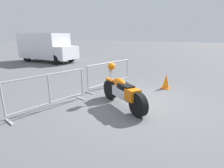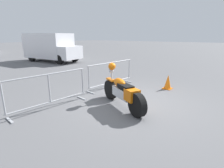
{
  "view_description": "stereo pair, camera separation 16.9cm",
  "coord_description": "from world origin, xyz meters",
  "px_view_note": "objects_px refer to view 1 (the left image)",
  "views": [
    {
      "loc": [
        -4.77,
        -2.65,
        2.12
      ],
      "look_at": [
        -0.51,
        0.51,
        0.65
      ],
      "focal_mm": 28.0,
      "sensor_mm": 36.0,
      "label": 1
    },
    {
      "loc": [
        -4.67,
        -2.79,
        2.12
      ],
      "look_at": [
        -0.51,
        0.51,
        0.65
      ],
      "focal_mm": 28.0,
      "sensor_mm": 36.0,
      "label": 2
    }
  ],
  "objects_px": {
    "delivery_van": "(46,47)",
    "traffic_cone": "(166,82)",
    "crowd_barrier_far": "(110,74)",
    "crowd_barrier_near": "(49,91)",
    "motorcycle": "(123,91)"
  },
  "relations": [
    {
      "from": "delivery_van",
      "to": "traffic_cone",
      "type": "xyz_separation_m",
      "value": [
        -1.65,
        -10.85,
        -0.95
      ]
    },
    {
      "from": "crowd_barrier_far",
      "to": "delivery_van",
      "type": "height_order",
      "value": "delivery_van"
    },
    {
      "from": "crowd_barrier_far",
      "to": "delivery_van",
      "type": "xyz_separation_m",
      "value": [
        2.88,
        8.85,
        0.68
      ]
    },
    {
      "from": "crowd_barrier_far",
      "to": "traffic_cone",
      "type": "xyz_separation_m",
      "value": [
        1.23,
        -2.0,
        -0.27
      ]
    },
    {
      "from": "crowd_barrier_far",
      "to": "crowd_barrier_near",
      "type": "bearing_deg",
      "value": 180.0
    },
    {
      "from": "motorcycle",
      "to": "traffic_cone",
      "type": "distance_m",
      "value": 2.73
    },
    {
      "from": "crowd_barrier_near",
      "to": "motorcycle",
      "type": "bearing_deg",
      "value": -47.63
    },
    {
      "from": "motorcycle",
      "to": "delivery_van",
      "type": "height_order",
      "value": "delivery_van"
    },
    {
      "from": "crowd_barrier_near",
      "to": "crowd_barrier_far",
      "type": "xyz_separation_m",
      "value": [
        2.92,
        0.0,
        0.0
      ]
    },
    {
      "from": "crowd_barrier_far",
      "to": "traffic_cone",
      "type": "height_order",
      "value": "crowd_barrier_far"
    },
    {
      "from": "crowd_barrier_near",
      "to": "traffic_cone",
      "type": "xyz_separation_m",
      "value": [
        4.15,
        -2.0,
        -0.27
      ]
    },
    {
      "from": "motorcycle",
      "to": "crowd_barrier_far",
      "type": "relative_size",
      "value": 0.84
    },
    {
      "from": "crowd_barrier_near",
      "to": "delivery_van",
      "type": "distance_m",
      "value": 10.6
    },
    {
      "from": "motorcycle",
      "to": "delivery_van",
      "type": "distance_m",
      "value": 11.34
    },
    {
      "from": "traffic_cone",
      "to": "crowd_barrier_near",
      "type": "bearing_deg",
      "value": 154.3
    }
  ]
}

